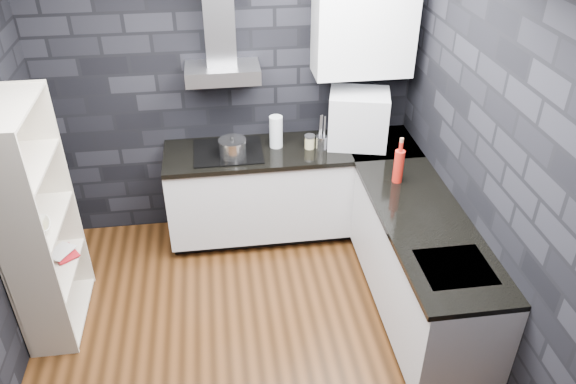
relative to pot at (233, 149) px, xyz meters
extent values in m
plane|color=#472711|center=(0.01, -1.21, -0.98)|extent=(3.20, 3.20, 0.00)
cube|color=black|center=(0.01, 0.42, 0.37)|extent=(3.20, 0.05, 2.70)
cube|color=black|center=(1.64, -1.21, 0.37)|extent=(0.05, 3.20, 2.70)
cube|color=black|center=(0.51, 0.13, -0.93)|extent=(2.18, 0.50, 0.10)
cube|color=black|center=(1.35, -1.11, -0.93)|extent=(0.50, 1.78, 0.10)
cube|color=silver|center=(0.51, 0.09, -0.50)|extent=(2.20, 0.60, 0.76)
cube|color=silver|center=(1.31, -1.11, -0.50)|extent=(0.60, 1.80, 0.76)
cube|color=black|center=(0.51, 0.08, -0.10)|extent=(2.20, 0.62, 0.04)
cube|color=black|center=(1.30, -1.11, -0.10)|extent=(0.62, 1.80, 0.04)
cube|color=black|center=(1.31, 0.09, -0.10)|extent=(0.62, 0.62, 0.04)
cube|color=#A3A3A7|center=(-0.04, 0.22, 0.58)|extent=(0.60, 0.34, 0.12)
cube|color=#A3A3A7|center=(-0.04, 0.29, 1.09)|extent=(0.24, 0.20, 0.90)
cube|color=white|center=(1.11, 0.22, 0.87)|extent=(0.80, 0.35, 0.70)
cube|color=black|center=(-0.04, 0.09, -0.07)|extent=(0.58, 0.50, 0.01)
cube|color=#A3A3A7|center=(1.31, -1.61, -0.08)|extent=(0.44, 0.40, 0.01)
cylinder|color=silver|center=(0.00, 0.00, 0.00)|extent=(0.24, 0.24, 0.13)
cylinder|color=white|center=(0.38, 0.14, 0.06)|extent=(0.15, 0.15, 0.28)
cylinder|color=tan|center=(0.66, 0.07, -0.03)|extent=(0.09, 0.09, 0.10)
cylinder|color=silver|center=(0.76, 0.03, -0.02)|extent=(0.11, 0.11, 0.12)
cube|color=silver|center=(1.09, 0.10, 0.15)|extent=(0.58, 0.50, 0.50)
cylinder|color=#B21C13|center=(1.25, -0.57, 0.06)|extent=(0.10, 0.10, 0.27)
cube|color=beige|center=(-1.41, -0.77, -0.08)|extent=(0.58, 0.87, 1.80)
imported|color=silver|center=(-1.41, -0.87, -0.04)|extent=(0.29, 0.29, 0.06)
imported|color=maroon|center=(-1.42, -0.63, -0.41)|extent=(0.15, 0.11, 0.22)
imported|color=#B2B2B2|center=(-1.44, -0.55, -0.38)|extent=(0.14, 0.09, 0.20)
camera|label=1|loc=(-0.11, -4.16, 2.24)|focal=35.00mm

